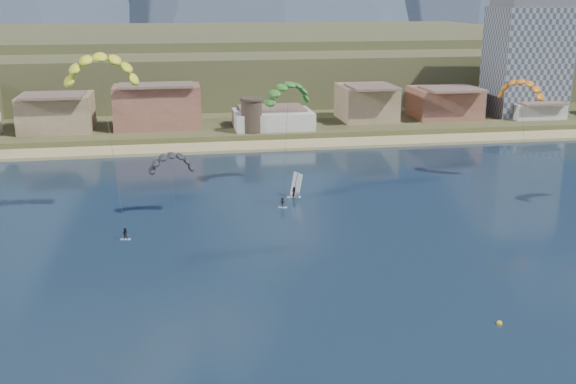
{
  "coord_description": "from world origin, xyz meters",
  "views": [
    {
      "loc": [
        -14.76,
        -53.49,
        35.03
      ],
      "look_at": [
        0.0,
        32.0,
        10.0
      ],
      "focal_mm": 42.69,
      "sensor_mm": 36.0,
      "label": 1
    }
  ],
  "objects_px": {
    "kitesurfer_yellow": "(101,65)",
    "kitesurfer_green": "(288,90)",
    "windsurfer": "(295,190)",
    "apartment_tower": "(527,58)",
    "watchtower": "(252,115)",
    "buoy": "(499,323)"
  },
  "relations": [
    {
      "from": "windsurfer",
      "to": "buoy",
      "type": "xyz_separation_m",
      "value": [
        13.45,
        -52.44,
        -1.3
      ]
    },
    {
      "from": "kitesurfer_green",
      "to": "windsurfer",
      "type": "distance_m",
      "value": 18.5
    },
    {
      "from": "watchtower",
      "to": "kitesurfer_green",
      "type": "height_order",
      "value": "kitesurfer_green"
    },
    {
      "from": "watchtower",
      "to": "kitesurfer_green",
      "type": "distance_m",
      "value": 45.16
    },
    {
      "from": "windsurfer",
      "to": "buoy",
      "type": "relative_size",
      "value": 6.93
    },
    {
      "from": "kitesurfer_yellow",
      "to": "windsurfer",
      "type": "xyz_separation_m",
      "value": [
        31.5,
        7.26,
        -23.38
      ]
    },
    {
      "from": "watchtower",
      "to": "windsurfer",
      "type": "bearing_deg",
      "value": -88.3
    },
    {
      "from": "apartment_tower",
      "to": "kitesurfer_yellow",
      "type": "xyz_separation_m",
      "value": [
        -109.97,
        -72.66,
        6.98
      ]
    },
    {
      "from": "buoy",
      "to": "kitesurfer_yellow",
      "type": "bearing_deg",
      "value": 134.86
    },
    {
      "from": "kitesurfer_yellow",
      "to": "kitesurfer_green",
      "type": "distance_m",
      "value": 35.62
    },
    {
      "from": "kitesurfer_yellow",
      "to": "watchtower",
      "type": "bearing_deg",
      "value": 62.94
    },
    {
      "from": "apartment_tower",
      "to": "windsurfer",
      "type": "height_order",
      "value": "apartment_tower"
    },
    {
      "from": "apartment_tower",
      "to": "windsurfer",
      "type": "bearing_deg",
      "value": -140.19
    },
    {
      "from": "kitesurfer_yellow",
      "to": "windsurfer",
      "type": "bearing_deg",
      "value": 12.98
    },
    {
      "from": "apartment_tower",
      "to": "kitesurfer_green",
      "type": "relative_size",
      "value": 1.42
    },
    {
      "from": "apartment_tower",
      "to": "kitesurfer_green",
      "type": "height_order",
      "value": "apartment_tower"
    },
    {
      "from": "kitesurfer_green",
      "to": "windsurfer",
      "type": "relative_size",
      "value": 5.05
    },
    {
      "from": "apartment_tower",
      "to": "kitesurfer_yellow",
      "type": "height_order",
      "value": "apartment_tower"
    },
    {
      "from": "watchtower",
      "to": "kitesurfer_yellow",
      "type": "bearing_deg",
      "value": -117.06
    },
    {
      "from": "apartment_tower",
      "to": "buoy",
      "type": "distance_m",
      "value": 135.75
    },
    {
      "from": "apartment_tower",
      "to": "watchtower",
      "type": "relative_size",
      "value": 3.72
    },
    {
      "from": "apartment_tower",
      "to": "kitesurfer_yellow",
      "type": "relative_size",
      "value": 1.15
    }
  ]
}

